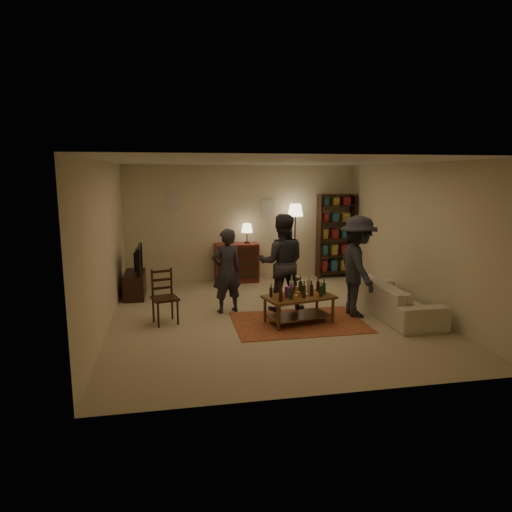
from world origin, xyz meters
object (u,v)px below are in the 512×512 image
object	(u,v)px
floor_lamp	(295,215)
dresser	(237,262)
sofa	(396,299)
dining_chair	(164,294)
person_left	(227,271)
coffee_table	(299,299)
person_right	(282,263)
tv_stand	(135,278)
bookshelf	(336,235)
person_by_sofa	(358,266)

from	to	relation	value
floor_lamp	dresser	bearing A→B (deg)	177.37
sofa	dining_chair	bearing A→B (deg)	84.48
dresser	person_left	world-z (taller)	person_left
coffee_table	dining_chair	bearing A→B (deg)	168.61
person_left	person_right	bearing A→B (deg)	160.61
dining_chair	person_left	size ratio (longest dim) A/B	0.61
coffee_table	tv_stand	bearing A→B (deg)	141.44
bookshelf	person_by_sofa	distance (m)	3.13
coffee_table	person_right	xyz separation A→B (m)	(-0.11, 0.77, 0.48)
dresser	bookshelf	size ratio (longest dim) A/B	0.67
person_right	person_by_sofa	distance (m)	1.36
coffee_table	floor_lamp	world-z (taller)	floor_lamp
floor_lamp	person_by_sofa	world-z (taller)	floor_lamp
person_right	sofa	bearing A→B (deg)	171.44
coffee_table	bookshelf	size ratio (longest dim) A/B	0.63
dining_chair	tv_stand	xyz separation A→B (m)	(-0.60, 1.81, -0.10)
coffee_table	person_by_sofa	bearing A→B (deg)	10.14
tv_stand	person_right	bearing A→B (deg)	-28.58
dining_chair	person_by_sofa	size ratio (longest dim) A/B	0.52
dresser	floor_lamp	xyz separation A→B (m)	(1.38, -0.06, 1.06)
tv_stand	floor_lamp	distance (m)	3.90
dining_chair	floor_lamp	size ratio (longest dim) A/B	0.52
dresser	bookshelf	distance (m)	2.50
dining_chair	sofa	bearing A→B (deg)	-20.98
bookshelf	floor_lamp	bearing A→B (deg)	-173.01
person_left	sofa	bearing A→B (deg)	149.48
coffee_table	floor_lamp	size ratio (longest dim) A/B	0.70
sofa	person_by_sofa	bearing A→B (deg)	78.40
person_left	person_right	size ratio (longest dim) A/B	0.86
dresser	person_right	distance (m)	2.48
floor_lamp	bookshelf	bearing A→B (deg)	6.99
tv_stand	bookshelf	distance (m)	4.84
tv_stand	person_left	world-z (taller)	person_left
bookshelf	person_right	bearing A→B (deg)	-128.56
sofa	person_by_sofa	distance (m)	0.92
dining_chair	dresser	world-z (taller)	dresser
bookshelf	person_left	bearing A→B (deg)	-141.10
dining_chair	person_by_sofa	xyz separation A→B (m)	(3.36, -0.25, 0.40)
dining_chair	bookshelf	size ratio (longest dim) A/B	0.46
floor_lamp	person_by_sofa	xyz separation A→B (m)	(0.33, -2.91, -0.64)
dresser	person_right	world-z (taller)	person_right
tv_stand	dresser	size ratio (longest dim) A/B	0.78
dresser	person_left	size ratio (longest dim) A/B	0.88
dresser	person_right	size ratio (longest dim) A/B	0.76
person_left	person_by_sofa	xyz separation A→B (m)	(2.24, -0.64, 0.12)
tv_stand	person_by_sofa	world-z (taller)	person_by_sofa
dresser	tv_stand	bearing A→B (deg)	-157.93
bookshelf	person_by_sofa	bearing A→B (deg)	-103.59
dining_chair	bookshelf	xyz separation A→B (m)	(4.09, 2.79, 0.54)
person_by_sofa	dresser	bearing A→B (deg)	33.13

